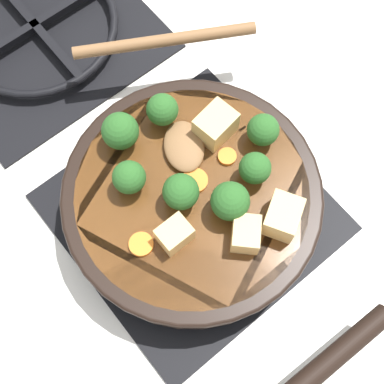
% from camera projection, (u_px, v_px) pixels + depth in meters
% --- Properties ---
extents(ground_plane, '(2.40, 2.40, 0.00)m').
position_uv_depth(ground_plane, '(192.00, 213.00, 0.69)').
color(ground_plane, white).
extents(front_burner_grate, '(0.31, 0.31, 0.03)m').
position_uv_depth(front_burner_grate, '(192.00, 210.00, 0.68)').
color(front_burner_grate, black).
rests_on(front_burner_grate, ground_plane).
extents(rear_burner_grate, '(0.31, 0.31, 0.03)m').
position_uv_depth(rear_burner_grate, '(37.00, 29.00, 0.78)').
color(rear_burner_grate, black).
rests_on(rear_burner_grate, ground_plane).
extents(skillet_pan, '(0.31, 0.41, 0.05)m').
position_uv_depth(skillet_pan, '(193.00, 200.00, 0.64)').
color(skillet_pan, black).
rests_on(skillet_pan, front_burner_grate).
extents(wooden_spoon, '(0.22, 0.24, 0.02)m').
position_uv_depth(wooden_spoon, '(173.00, 84.00, 0.66)').
color(wooden_spoon, brown).
rests_on(wooden_spoon, skillet_pan).
extents(tofu_cube_center_large, '(0.06, 0.05, 0.04)m').
position_uv_depth(tofu_cube_center_large, '(283.00, 217.00, 0.59)').
color(tofu_cube_center_large, '#DBB770').
rests_on(tofu_cube_center_large, skillet_pan).
extents(tofu_cube_near_handle, '(0.05, 0.04, 0.04)m').
position_uv_depth(tofu_cube_near_handle, '(216.00, 125.00, 0.63)').
color(tofu_cube_near_handle, '#DBB770').
rests_on(tofu_cube_near_handle, skillet_pan).
extents(tofu_cube_east_chunk, '(0.05, 0.05, 0.03)m').
position_uv_depth(tofu_cube_east_chunk, '(246.00, 234.00, 0.59)').
color(tofu_cube_east_chunk, '#DBB770').
rests_on(tofu_cube_east_chunk, skillet_pan).
extents(tofu_cube_west_chunk, '(0.04, 0.03, 0.03)m').
position_uv_depth(tofu_cube_west_chunk, '(174.00, 234.00, 0.59)').
color(tofu_cube_west_chunk, '#DBB770').
rests_on(tofu_cube_west_chunk, skillet_pan).
extents(broccoli_floret_near_spoon, '(0.04, 0.04, 0.05)m').
position_uv_depth(broccoli_floret_near_spoon, '(180.00, 191.00, 0.59)').
color(broccoli_floret_near_spoon, '#709956').
rests_on(broccoli_floret_near_spoon, skillet_pan).
extents(broccoli_floret_center_top, '(0.04, 0.04, 0.05)m').
position_uv_depth(broccoli_floret_center_top, '(230.00, 201.00, 0.59)').
color(broccoli_floret_center_top, '#709956').
rests_on(broccoli_floret_center_top, skillet_pan).
extents(broccoli_floret_east_rim, '(0.04, 0.04, 0.05)m').
position_uv_depth(broccoli_floret_east_rim, '(162.00, 110.00, 0.63)').
color(broccoli_floret_east_rim, '#709956').
rests_on(broccoli_floret_east_rim, skillet_pan).
extents(broccoli_floret_west_rim, '(0.04, 0.04, 0.05)m').
position_uv_depth(broccoli_floret_west_rim, '(129.00, 178.00, 0.60)').
color(broccoli_floret_west_rim, '#709956').
rests_on(broccoli_floret_west_rim, skillet_pan).
extents(broccoli_floret_north_edge, '(0.04, 0.04, 0.04)m').
position_uv_depth(broccoli_floret_north_edge, '(255.00, 168.00, 0.60)').
color(broccoli_floret_north_edge, '#709956').
rests_on(broccoli_floret_north_edge, skillet_pan).
extents(broccoli_floret_south_cluster, '(0.04, 0.04, 0.05)m').
position_uv_depth(broccoli_floret_south_cluster, '(120.00, 131.00, 0.62)').
color(broccoli_floret_south_cluster, '#709956').
rests_on(broccoli_floret_south_cluster, skillet_pan).
extents(broccoli_floret_mid_floret, '(0.04, 0.04, 0.05)m').
position_uv_depth(broccoli_floret_mid_floret, '(261.00, 128.00, 0.62)').
color(broccoli_floret_mid_floret, '#709956').
rests_on(broccoli_floret_mid_floret, skillet_pan).
extents(carrot_slice_orange_thin, '(0.02, 0.02, 0.01)m').
position_uv_depth(carrot_slice_orange_thin, '(227.00, 156.00, 0.63)').
color(carrot_slice_orange_thin, orange).
rests_on(carrot_slice_orange_thin, skillet_pan).
extents(carrot_slice_near_center, '(0.03, 0.03, 0.01)m').
position_uv_depth(carrot_slice_near_center, '(141.00, 244.00, 0.60)').
color(carrot_slice_near_center, orange).
rests_on(carrot_slice_near_center, skillet_pan).
extents(carrot_slice_edge_slice, '(0.03, 0.03, 0.01)m').
position_uv_depth(carrot_slice_edge_slice, '(195.00, 181.00, 0.62)').
color(carrot_slice_edge_slice, orange).
rests_on(carrot_slice_edge_slice, skillet_pan).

